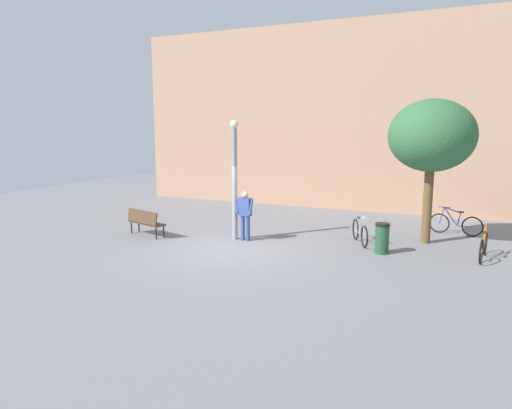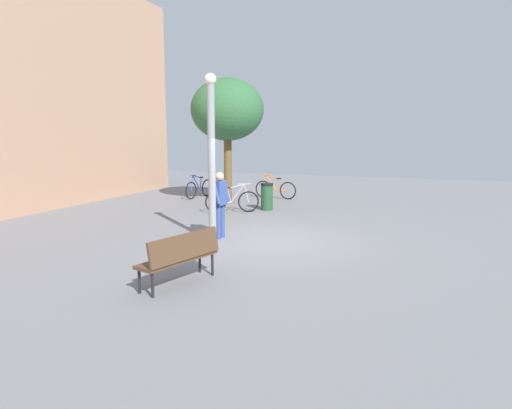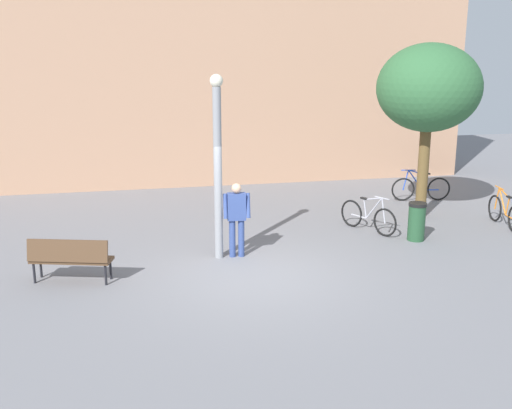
{
  "view_description": "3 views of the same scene",
  "coord_description": "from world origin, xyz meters",
  "px_view_note": "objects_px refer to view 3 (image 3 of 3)",
  "views": [
    {
      "loc": [
        6.52,
        -12.32,
        3.75
      ],
      "look_at": [
        0.42,
        0.86,
        1.34
      ],
      "focal_mm": 32.44,
      "sensor_mm": 36.0,
      "label": 1
    },
    {
      "loc": [
        -10.31,
        -3.41,
        2.6
      ],
      "look_at": [
        -0.76,
        0.12,
        1.01
      ],
      "focal_mm": 31.61,
      "sensor_mm": 36.0,
      "label": 2
    },
    {
      "loc": [
        -2.43,
        -11.4,
        4.52
      ],
      "look_at": [
        0.21,
        1.09,
        1.23
      ],
      "focal_mm": 42.73,
      "sensor_mm": 36.0,
      "label": 3
    }
  ],
  "objects_px": {
    "lamppost": "(218,161)",
    "person_by_lamppost": "(237,215)",
    "bicycle_silver": "(368,217)",
    "park_bench": "(70,257)",
    "bicycle_blue": "(421,188)",
    "bicycle_orange": "(505,212)",
    "plaza_tree": "(429,89)",
    "trash_bin": "(417,221)"
  },
  "relations": [
    {
      "from": "bicycle_orange",
      "to": "bicycle_silver",
      "type": "distance_m",
      "value": 3.65
    },
    {
      "from": "plaza_tree",
      "to": "bicycle_silver",
      "type": "height_order",
      "value": "plaza_tree"
    },
    {
      "from": "person_by_lamppost",
      "to": "bicycle_silver",
      "type": "height_order",
      "value": "person_by_lamppost"
    },
    {
      "from": "bicycle_silver",
      "to": "park_bench",
      "type": "bearing_deg",
      "value": -163.68
    },
    {
      "from": "lamppost",
      "to": "person_by_lamppost",
      "type": "bearing_deg",
      "value": -2.58
    },
    {
      "from": "bicycle_orange",
      "to": "trash_bin",
      "type": "bearing_deg",
      "value": -168.03
    },
    {
      "from": "park_bench",
      "to": "bicycle_silver",
      "type": "bearing_deg",
      "value": 16.32
    },
    {
      "from": "plaza_tree",
      "to": "lamppost",
      "type": "bearing_deg",
      "value": -159.65
    },
    {
      "from": "lamppost",
      "to": "bicycle_blue",
      "type": "distance_m",
      "value": 8.02
    },
    {
      "from": "bicycle_blue",
      "to": "bicycle_silver",
      "type": "height_order",
      "value": "same"
    },
    {
      "from": "bicycle_orange",
      "to": "bicycle_blue",
      "type": "height_order",
      "value": "same"
    },
    {
      "from": "trash_bin",
      "to": "bicycle_orange",
      "type": "bearing_deg",
      "value": 11.97
    },
    {
      "from": "park_bench",
      "to": "bicycle_silver",
      "type": "relative_size",
      "value": 1.02
    },
    {
      "from": "lamppost",
      "to": "bicycle_orange",
      "type": "relative_size",
      "value": 2.22
    },
    {
      "from": "plaza_tree",
      "to": "trash_bin",
      "type": "distance_m",
      "value": 3.74
    },
    {
      "from": "park_bench",
      "to": "trash_bin",
      "type": "xyz_separation_m",
      "value": [
        7.95,
        1.15,
        -0.08
      ]
    },
    {
      "from": "park_bench",
      "to": "bicycle_blue",
      "type": "relative_size",
      "value": 0.93
    },
    {
      "from": "bicycle_blue",
      "to": "bicycle_silver",
      "type": "xyz_separation_m",
      "value": [
        -2.79,
        -2.7,
        0.0
      ]
    },
    {
      "from": "lamppost",
      "to": "bicycle_silver",
      "type": "xyz_separation_m",
      "value": [
        3.99,
        1.19,
        -1.79
      ]
    },
    {
      "from": "lamppost",
      "to": "bicycle_orange",
      "type": "xyz_separation_m",
      "value": [
        7.62,
        0.85,
        -1.79
      ]
    },
    {
      "from": "lamppost",
      "to": "plaza_tree",
      "type": "bearing_deg",
      "value": 20.35
    },
    {
      "from": "bicycle_orange",
      "to": "bicycle_silver",
      "type": "bearing_deg",
      "value": 174.68
    },
    {
      "from": "bicycle_orange",
      "to": "trash_bin",
      "type": "distance_m",
      "value": 2.83
    },
    {
      "from": "plaza_tree",
      "to": "bicycle_orange",
      "type": "height_order",
      "value": "plaza_tree"
    },
    {
      "from": "plaza_tree",
      "to": "bicycle_silver",
      "type": "xyz_separation_m",
      "value": [
        -1.95,
        -1.01,
        -3.1
      ]
    },
    {
      "from": "bicycle_blue",
      "to": "bicycle_silver",
      "type": "bearing_deg",
      "value": -136.0
    },
    {
      "from": "bicycle_blue",
      "to": "trash_bin",
      "type": "bearing_deg",
      "value": -118.03
    },
    {
      "from": "person_by_lamppost",
      "to": "plaza_tree",
      "type": "relative_size",
      "value": 0.36
    },
    {
      "from": "plaza_tree",
      "to": "bicycle_blue",
      "type": "relative_size",
      "value": 2.6
    },
    {
      "from": "plaza_tree",
      "to": "trash_bin",
      "type": "height_order",
      "value": "plaza_tree"
    },
    {
      "from": "plaza_tree",
      "to": "bicycle_silver",
      "type": "relative_size",
      "value": 2.86
    },
    {
      "from": "bicycle_orange",
      "to": "bicycle_blue",
      "type": "relative_size",
      "value": 1.0
    },
    {
      "from": "park_bench",
      "to": "plaza_tree",
      "type": "bearing_deg",
      "value": 18.87
    },
    {
      "from": "park_bench",
      "to": "plaza_tree",
      "type": "xyz_separation_m",
      "value": [
        9.03,
        3.09,
        2.94
      ]
    },
    {
      "from": "lamppost",
      "to": "person_by_lamppost",
      "type": "distance_m",
      "value": 1.27
    },
    {
      "from": "park_bench",
      "to": "bicycle_blue",
      "type": "xyz_separation_m",
      "value": [
        9.87,
        4.77,
        -0.16
      ]
    },
    {
      "from": "trash_bin",
      "to": "plaza_tree",
      "type": "bearing_deg",
      "value": 60.77
    },
    {
      "from": "person_by_lamppost",
      "to": "bicycle_orange",
      "type": "xyz_separation_m",
      "value": [
        7.22,
        0.87,
        -0.58
      ]
    },
    {
      "from": "lamppost",
      "to": "trash_bin",
      "type": "bearing_deg",
      "value": 3.11
    },
    {
      "from": "person_by_lamppost",
      "to": "bicycle_orange",
      "type": "distance_m",
      "value": 7.3
    },
    {
      "from": "lamppost",
      "to": "bicycle_silver",
      "type": "distance_m",
      "value": 4.53
    },
    {
      "from": "lamppost",
      "to": "bicycle_orange",
      "type": "bearing_deg",
      "value": 6.37
    }
  ]
}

